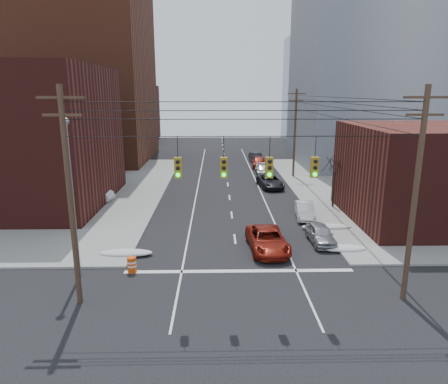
{
  "coord_description": "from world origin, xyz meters",
  "views": [
    {
      "loc": [
        -1.37,
        -15.93,
        10.66
      ],
      "look_at": [
        -0.76,
        14.44,
        3.0
      ],
      "focal_mm": 32.0,
      "sensor_mm": 36.0,
      "label": 1
    }
  ],
  "objects_px": {
    "parked_car_d": "(263,170)",
    "lot_car_d": "(74,183)",
    "red_pickup": "(267,240)",
    "parked_car_b": "(305,210)",
    "parked_car_c": "(270,182)",
    "lot_car_a": "(89,193)",
    "lot_car_c": "(49,198)",
    "lot_car_b": "(95,186)",
    "parked_car_e": "(259,162)",
    "parked_car_a": "(321,234)",
    "parked_car_f": "(256,158)",
    "construction_barrel": "(132,265)"
  },
  "relations": [
    {
      "from": "parked_car_b",
      "to": "parked_car_d",
      "type": "xyz_separation_m",
      "value": [
        -1.48,
        18.65,
        -0.03
      ]
    },
    {
      "from": "parked_car_e",
      "to": "lot_car_a",
      "type": "distance_m",
      "value": 26.29
    },
    {
      "from": "parked_car_e",
      "to": "lot_car_a",
      "type": "height_order",
      "value": "lot_car_a"
    },
    {
      "from": "parked_car_b",
      "to": "lot_car_a",
      "type": "distance_m",
      "value": 20.92
    },
    {
      "from": "parked_car_b",
      "to": "red_pickup",
      "type": "bearing_deg",
      "value": -113.61
    },
    {
      "from": "parked_car_e",
      "to": "parked_car_b",
      "type": "bearing_deg",
      "value": -81.41
    },
    {
      "from": "red_pickup",
      "to": "parked_car_f",
      "type": "xyz_separation_m",
      "value": [
        2.67,
        35.1,
        0.02
      ]
    },
    {
      "from": "parked_car_e",
      "to": "lot_car_c",
      "type": "xyz_separation_m",
      "value": [
        -21.91,
        -20.18,
        0.12
      ]
    },
    {
      "from": "parked_car_b",
      "to": "lot_car_b",
      "type": "relative_size",
      "value": 0.89
    },
    {
      "from": "parked_car_b",
      "to": "lot_car_a",
      "type": "relative_size",
      "value": 0.87
    },
    {
      "from": "parked_car_e",
      "to": "parked_car_c",
      "type": "bearing_deg",
      "value": -84.98
    },
    {
      "from": "parked_car_b",
      "to": "parked_car_c",
      "type": "distance_m",
      "value": 11.35
    },
    {
      "from": "parked_car_a",
      "to": "parked_car_d",
      "type": "height_order",
      "value": "parked_car_a"
    },
    {
      "from": "parked_car_b",
      "to": "parked_car_c",
      "type": "xyz_separation_m",
      "value": [
        -1.48,
        11.25,
        0.03
      ]
    },
    {
      "from": "parked_car_b",
      "to": "lot_car_a",
      "type": "xyz_separation_m",
      "value": [
        -20.21,
        5.37,
        0.25
      ]
    },
    {
      "from": "parked_car_c",
      "to": "lot_car_d",
      "type": "bearing_deg",
      "value": 175.06
    },
    {
      "from": "parked_car_d",
      "to": "lot_car_d",
      "type": "distance_m",
      "value": 23.47
    },
    {
      "from": "lot_car_c",
      "to": "lot_car_b",
      "type": "bearing_deg",
      "value": -9.72
    },
    {
      "from": "lot_car_b",
      "to": "lot_car_c",
      "type": "bearing_deg",
      "value": 129.82
    },
    {
      "from": "red_pickup",
      "to": "parked_car_a",
      "type": "relative_size",
      "value": 1.36
    },
    {
      "from": "parked_car_c",
      "to": "construction_barrel",
      "type": "xyz_separation_m",
      "value": [
        -11.3,
        -21.78,
        -0.21
      ]
    },
    {
      "from": "red_pickup",
      "to": "parked_car_c",
      "type": "height_order",
      "value": "red_pickup"
    },
    {
      "from": "parked_car_f",
      "to": "lot_car_a",
      "type": "height_order",
      "value": "lot_car_a"
    },
    {
      "from": "parked_car_a",
      "to": "lot_car_a",
      "type": "xyz_separation_m",
      "value": [
        -20.09,
        11.31,
        0.26
      ]
    },
    {
      "from": "lot_car_a",
      "to": "lot_car_c",
      "type": "distance_m",
      "value": 3.61
    },
    {
      "from": "parked_car_e",
      "to": "lot_car_c",
      "type": "relative_size",
      "value": 0.89
    },
    {
      "from": "parked_car_b",
      "to": "parked_car_e",
      "type": "relative_size",
      "value": 0.89
    },
    {
      "from": "lot_car_d",
      "to": "red_pickup",
      "type": "bearing_deg",
      "value": -147.15
    },
    {
      "from": "red_pickup",
      "to": "lot_car_b",
      "type": "bearing_deg",
      "value": 131.89
    },
    {
      "from": "red_pickup",
      "to": "parked_car_e",
      "type": "bearing_deg",
      "value": 81.34
    },
    {
      "from": "construction_barrel",
      "to": "parked_car_a",
      "type": "bearing_deg",
      "value": 19.92
    },
    {
      "from": "lot_car_c",
      "to": "red_pickup",
      "type": "bearing_deg",
      "value": -102.68
    },
    {
      "from": "parked_car_d",
      "to": "lot_car_d",
      "type": "height_order",
      "value": "lot_car_d"
    },
    {
      "from": "parked_car_e",
      "to": "lot_car_c",
      "type": "height_order",
      "value": "lot_car_c"
    },
    {
      "from": "lot_car_a",
      "to": "parked_car_b",
      "type": "bearing_deg",
      "value": -96.97
    },
    {
      "from": "parked_car_c",
      "to": "parked_car_a",
      "type": "bearing_deg",
      "value": -93.0
    },
    {
      "from": "red_pickup",
      "to": "parked_car_f",
      "type": "distance_m",
      "value": 35.2
    },
    {
      "from": "lot_car_b",
      "to": "lot_car_d",
      "type": "relative_size",
      "value": 1.11
    },
    {
      "from": "lot_car_a",
      "to": "lot_car_b",
      "type": "height_order",
      "value": "lot_car_a"
    },
    {
      "from": "parked_car_b",
      "to": "parked_car_f",
      "type": "relative_size",
      "value": 0.89
    },
    {
      "from": "red_pickup",
      "to": "parked_car_c",
      "type": "relative_size",
      "value": 1.06
    },
    {
      "from": "construction_barrel",
      "to": "parked_car_f",
      "type": "bearing_deg",
      "value": 73.6
    },
    {
      "from": "parked_car_d",
      "to": "parked_car_f",
      "type": "relative_size",
      "value": 0.97
    },
    {
      "from": "parked_car_e",
      "to": "lot_car_b",
      "type": "relative_size",
      "value": 0.99
    },
    {
      "from": "lot_car_c",
      "to": "construction_barrel",
      "type": "relative_size",
      "value": 5.39
    },
    {
      "from": "parked_car_a",
      "to": "parked_car_c",
      "type": "height_order",
      "value": "parked_car_c"
    },
    {
      "from": "parked_car_a",
      "to": "parked_car_f",
      "type": "bearing_deg",
      "value": 90.93
    },
    {
      "from": "red_pickup",
      "to": "lot_car_b",
      "type": "height_order",
      "value": "red_pickup"
    },
    {
      "from": "parked_car_d",
      "to": "parked_car_e",
      "type": "distance_m",
      "value": 5.17
    },
    {
      "from": "construction_barrel",
      "to": "parked_car_d",
      "type": "bearing_deg",
      "value": 68.83
    }
  ]
}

